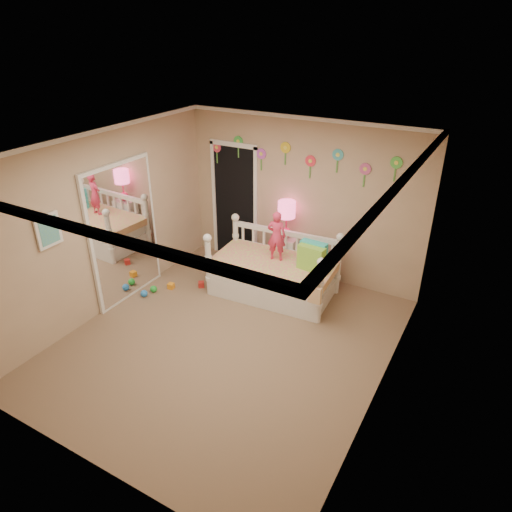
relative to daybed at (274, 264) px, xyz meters
The scene contains 18 objects.
floor 1.50m from the daybed, 88.10° to the right, with size 4.00×4.50×0.01m, color #7F684C.
ceiling 2.52m from the daybed, 88.10° to the right, with size 4.00×4.50×0.01m, color white.
back_wall 1.16m from the daybed, 86.84° to the left, with size 4.00×0.01×2.60m, color tan.
left_wall 2.53m from the daybed, 144.23° to the right, with size 0.01×4.50×2.60m, color tan.
right_wall 2.61m from the daybed, 34.51° to the right, with size 0.01×4.50×2.60m, color tan.
crown_molding 2.50m from the daybed, 88.10° to the right, with size 4.00×4.50×0.06m, color white, non-canonical shape.
daybed is the anchor object (origin of this frame).
pillow_turquoise 0.65m from the daybed, 13.32° to the left, with size 0.40×0.14×0.40m, color #25BAB3.
pillow_lime 0.65m from the daybed, ahead, with size 0.40×0.15×0.38m, color #89D240.
child 0.45m from the daybed, 86.15° to the left, with size 0.29×0.19×0.78m, color #EA355E.
nightstand 0.70m from the daybed, 100.36° to the left, with size 0.40×0.31×0.67m, color white.
table_lamp 0.88m from the daybed, 100.36° to the left, with size 0.28×0.28×0.62m.
closet_doorway 1.55m from the daybed, 145.47° to the left, with size 0.90×0.04×2.07m, color black.
flower_decals 1.65m from the daybed, 92.99° to the left, with size 3.40×0.02×0.50m, color #B2668C, non-canonical shape.
mirror_closet 2.28m from the daybed, 149.95° to the right, with size 0.07×1.30×2.10m, color white.
wall_picture 3.18m from the daybed, 129.82° to the right, with size 0.05×0.34×0.42m, color white.
hanging_bag 1.05m from the daybed, 31.14° to the right, with size 0.20×0.16×0.36m, color beige, non-canonical shape.
toy_scatter 1.81m from the daybed, 144.52° to the right, with size 0.80×1.30×0.11m, color #996666, non-canonical shape.
Camera 1 is at (2.78, -4.15, 3.85)m, focal length 32.47 mm.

